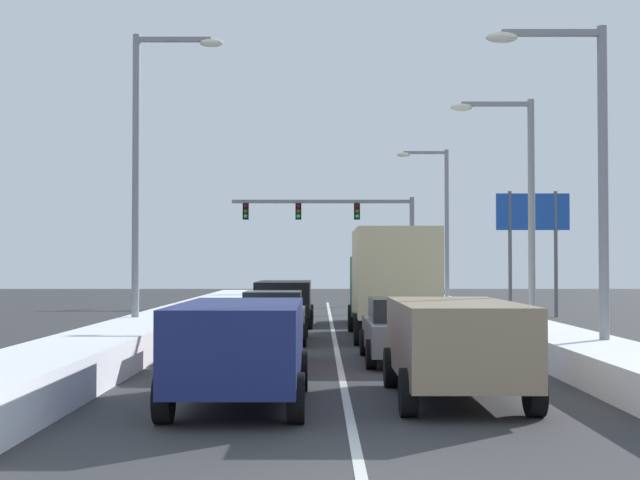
{
  "coord_description": "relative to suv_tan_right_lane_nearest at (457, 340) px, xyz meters",
  "views": [
    {
      "loc": [
        -0.45,
        -8.98,
        2.3
      ],
      "look_at": [
        -0.53,
        34.03,
        3.43
      ],
      "focal_mm": 52.03,
      "sensor_mm": 36.0,
      "label": 1
    }
  ],
  "objects": [
    {
      "name": "snow_bank_left_shoulder",
      "position": [
        -7.14,
        15.62,
        -0.64
      ],
      "size": [
        1.97,
        49.16,
        0.76
      ],
      "primitive_type": "cube",
      "color": "white",
      "rests_on": "ground"
    },
    {
      "name": "box_truck_right_lane_third",
      "position": [
        -0.06,
        13.05,
        0.88
      ],
      "size": [
        2.53,
        7.2,
        3.36
      ],
      "color": "#1E5633",
      "rests_on": "ground"
    },
    {
      "name": "suv_black_center_lane_fourth",
      "position": [
        -3.62,
        18.79,
        0.0
      ],
      "size": [
        2.16,
        4.9,
        1.67
      ],
      "color": "black",
      "rests_on": "ground"
    },
    {
      "name": "sedan_silver_center_lane_third",
      "position": [
        -3.67,
        11.66,
        -0.25
      ],
      "size": [
        2.0,
        4.5,
        1.51
      ],
      "color": "#B7BABF",
      "rests_on": "ground"
    },
    {
      "name": "suv_tan_right_lane_nearest",
      "position": [
        0.0,
        0.0,
        0.0
      ],
      "size": [
        2.16,
        4.9,
        1.67
      ],
      "color": "#937F60",
      "rests_on": "ground"
    },
    {
      "name": "roadside_sign_right",
      "position": [
        7.02,
        24.71,
        3.0
      ],
      "size": [
        3.2,
        0.16,
        5.5
      ],
      "color": "#59595B",
      "rests_on": "ground"
    },
    {
      "name": "street_lamp_left_mid",
      "position": [
        -7.36,
        11.39,
        4.35
      ],
      "size": [
        2.66,
        0.36,
        9.07
      ],
      "color": "gray",
      "rests_on": "ground"
    },
    {
      "name": "suv_navy_center_lane_nearest",
      "position": [
        -3.59,
        -0.59,
        0.0
      ],
      "size": [
        2.16,
        4.9,
        1.67
      ],
      "color": "navy",
      "rests_on": "ground"
    },
    {
      "name": "street_lamp_right_mid",
      "position": [
        3.99,
        13.38,
        3.53
      ],
      "size": [
        2.66,
        0.36,
        7.51
      ],
      "color": "gray",
      "rests_on": "ground"
    },
    {
      "name": "street_lamp_right_near",
      "position": [
        3.51,
        4.44,
        3.53
      ],
      "size": [
        2.66,
        0.36,
        7.52
      ],
      "color": "gray",
      "rests_on": "ground"
    },
    {
      "name": "sedan_maroon_right_lane_fourth",
      "position": [
        -0.09,
        20.58,
        -0.25
      ],
      "size": [
        2.0,
        4.5,
        1.51
      ],
      "color": "maroon",
      "rests_on": "ground"
    },
    {
      "name": "traffic_light_gantry",
      "position": [
        -0.66,
        37.95,
        3.71
      ],
      "size": [
        10.6,
        0.47,
        6.2
      ],
      "color": "slate",
      "rests_on": "ground"
    },
    {
      "name": "sedan_gray_right_lane_second",
      "position": [
        -0.28,
        6.16,
        -0.25
      ],
      "size": [
        2.0,
        4.5,
        1.51
      ],
      "color": "slate",
      "rests_on": "ground"
    },
    {
      "name": "street_lamp_right_far",
      "position": [
        3.8,
        31.26,
        3.86
      ],
      "size": [
        2.66,
        0.36,
        8.14
      ],
      "color": "gray",
      "rests_on": "ground"
    },
    {
      "name": "ground_plane",
      "position": [
        -1.84,
        11.15,
        -1.02
      ],
      "size": [
        120.0,
        120.0,
        0.0
      ],
      "primitive_type": "plane",
      "color": "#333335"
    },
    {
      "name": "lane_stripe_between_right_lane_and_center_lane",
      "position": [
        -1.84,
        15.62,
        -1.01
      ],
      "size": [
        0.14,
        49.16,
        0.01
      ],
      "primitive_type": "cube",
      "color": "silver",
      "rests_on": "ground"
    },
    {
      "name": "sedan_red_center_lane_second",
      "position": [
        -3.72,
        5.14,
        -0.25
      ],
      "size": [
        2.0,
        4.5,
        1.51
      ],
      "color": "maroon",
      "rests_on": "ground"
    },
    {
      "name": "snow_bank_right_shoulder",
      "position": [
        3.46,
        15.62,
        -0.68
      ],
      "size": [
        1.95,
        49.16,
        0.67
      ],
      "primitive_type": "cube",
      "color": "white",
      "rests_on": "ground"
    }
  ]
}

